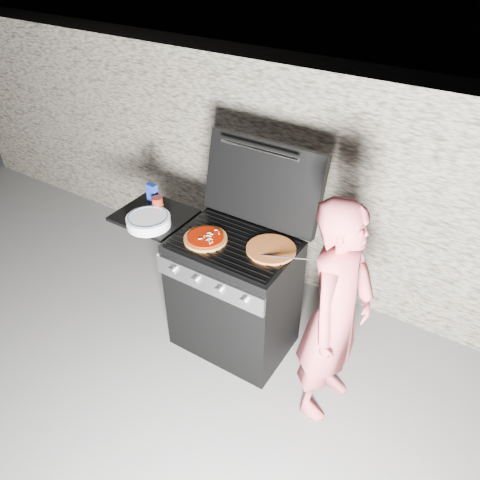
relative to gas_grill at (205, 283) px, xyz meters
The scene contains 10 objects.
ground 0.52m from the gas_grill, ahead, with size 50.00×50.00×0.00m, color slate.
stone_wall 1.17m from the gas_grill, 76.61° to the left, with size 8.00×0.35×1.80m, color #A09583.
gas_grill is the anchor object (origin of this frame).
pizza_topped 0.48m from the gas_grill, 41.26° to the right, with size 0.28×0.28×0.03m, color #E0AE4F, non-canonical shape.
pizza_plain 0.68m from the gas_grill, ahead, with size 0.31×0.31×0.02m, color orange.
sauce_jar 0.65m from the gas_grill, behind, with size 0.08×0.08×0.12m, color maroon.
blue_carton 0.73m from the gas_grill, 169.54° to the left, with size 0.08×0.04×0.17m, color navy.
plate_stack 0.61m from the gas_grill, 159.52° to the right, with size 0.30×0.30×0.07m, color white.
person 1.07m from the gas_grill, ahead, with size 0.55×0.36×1.52m, color #CC525B.
tongs 0.82m from the gas_grill, ahead, with size 0.01×0.01×0.41m, color black.
Camera 1 is at (1.33, -2.03, 2.67)m, focal length 35.00 mm.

